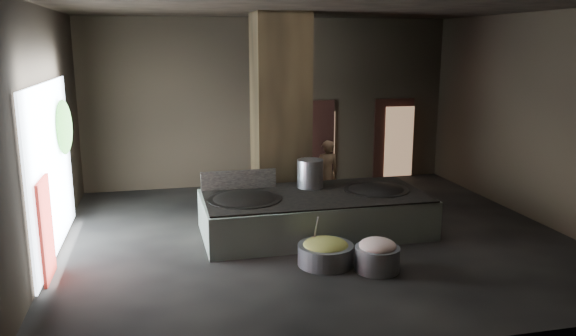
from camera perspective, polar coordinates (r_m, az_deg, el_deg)
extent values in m
cube|color=black|center=(11.59, 2.71, -7.02)|extent=(10.00, 9.00, 0.10)
cube|color=black|center=(10.95, 2.97, 16.30)|extent=(10.00, 9.00, 0.10)
cube|color=black|center=(15.43, -1.79, 6.67)|extent=(10.00, 0.10, 4.50)
cube|color=black|center=(6.85, 13.23, -1.14)|extent=(10.00, 0.10, 4.50)
cube|color=black|center=(10.83, -23.88, 3.08)|extent=(0.10, 9.00, 4.50)
cube|color=black|center=(13.32, 24.31, 4.63)|extent=(0.10, 9.00, 4.50)
cube|color=black|center=(12.79, -0.79, 5.45)|extent=(1.20, 1.20, 4.50)
cube|color=silver|center=(11.58, 2.71, -4.72)|extent=(4.60, 2.26, 0.79)
cube|color=black|center=(11.46, 2.73, -2.72)|extent=(4.46, 2.14, 0.03)
ellipsoid|color=black|center=(11.14, -4.42, -3.54)|extent=(1.44, 1.44, 0.40)
cylinder|color=black|center=(11.12, -4.42, -3.20)|extent=(1.47, 1.47, 0.05)
ellipsoid|color=black|center=(11.95, 8.91, -2.54)|extent=(1.34, 1.34, 0.38)
cylinder|color=black|center=(11.93, 8.93, -2.22)|extent=(1.37, 1.37, 0.05)
cylinder|color=#AAABB2|center=(11.91, 2.26, -0.56)|extent=(0.56, 0.56, 0.60)
cube|color=black|center=(11.83, -5.03, -1.19)|extent=(1.59, 0.09, 0.40)
imported|color=#98704D|center=(13.37, 3.95, -0.56)|extent=(0.61, 0.42, 1.61)
cylinder|color=slate|center=(10.05, 3.83, -8.76)|extent=(1.30, 1.30, 0.36)
ellipsoid|color=olive|center=(9.99, 3.84, -7.86)|extent=(0.81, 0.81, 0.25)
cylinder|color=#AAABB2|center=(10.02, 2.79, -6.57)|extent=(0.04, 0.39, 0.70)
cylinder|color=slate|center=(9.88, 9.04, -9.09)|extent=(0.82, 0.82, 0.42)
ellipsoid|color=tan|center=(9.80, 9.09, -7.80)|extent=(0.64, 0.64, 0.24)
cube|color=black|center=(15.77, 2.60, 2.57)|extent=(1.18, 0.08, 2.38)
cube|color=#8C6647|center=(15.84, 3.40, 2.42)|extent=(0.78, 0.04, 1.84)
cube|color=black|center=(16.57, 10.63, 2.85)|extent=(1.18, 0.08, 2.38)
cube|color=#8C6647|center=(16.55, 11.20, 2.64)|extent=(0.86, 0.04, 2.04)
cube|color=white|center=(11.11, -22.90, -0.03)|extent=(0.04, 4.20, 3.10)
cube|color=maroon|center=(10.05, -23.36, -5.77)|extent=(0.05, 0.90, 1.70)
ellipsoid|color=#194714|center=(12.07, -21.82, 3.89)|extent=(0.28, 1.10, 1.10)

